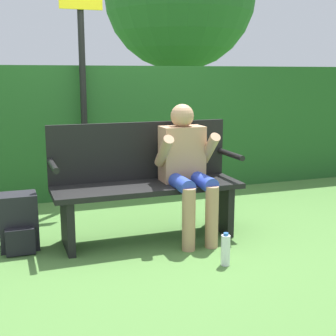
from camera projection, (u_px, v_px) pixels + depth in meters
ground_plane at (148, 239)px, 4.14m from camera, size 40.00×40.00×0.00m
hedge_back at (105, 131)px, 5.57m from camera, size 12.00×0.40×1.52m
park_bench at (145, 182)px, 4.11m from camera, size 1.64×0.50×1.01m
person_seated at (187, 164)px, 4.06m from camera, size 0.51×0.59×1.18m
backpack at (19, 223)px, 3.86m from camera, size 0.31×0.33×0.47m
water_bottle at (226, 250)px, 3.55m from camera, size 0.07×0.07×0.26m
signpost at (83, 78)px, 5.07m from camera, size 0.45×0.09×2.39m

